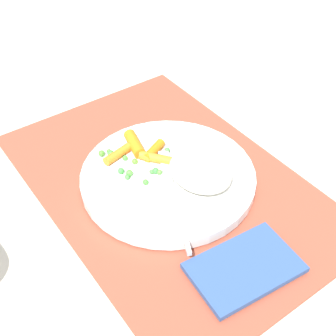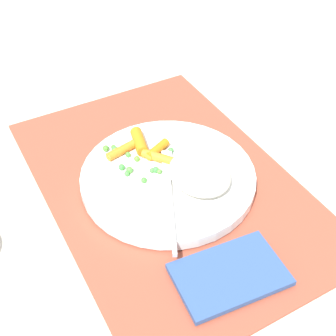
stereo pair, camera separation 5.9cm
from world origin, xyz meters
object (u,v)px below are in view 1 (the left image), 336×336
(carrot_portion, at_px, (139,150))
(fork, at_px, (172,187))
(napkin, at_px, (245,268))
(plate, at_px, (168,177))
(rice_mound, at_px, (200,170))

(carrot_portion, xyz_separation_m, fork, (-0.09, 0.00, -0.00))
(napkin, bearing_deg, fork, -0.60)
(plate, distance_m, carrot_portion, 0.06)
(rice_mound, xyz_separation_m, fork, (0.01, 0.05, -0.01))
(fork, height_order, napkin, fork)
(carrot_portion, relative_size, napkin, 0.73)
(fork, bearing_deg, napkin, 179.40)
(rice_mound, xyz_separation_m, carrot_portion, (0.09, 0.04, -0.01))
(plate, relative_size, napkin, 1.92)
(rice_mound, relative_size, napkin, 0.75)
(carrot_portion, height_order, napkin, carrot_portion)
(plate, height_order, rice_mound, rice_mound)
(plate, xyz_separation_m, fork, (-0.03, 0.01, 0.01))
(carrot_portion, bearing_deg, fork, 178.08)
(carrot_portion, xyz_separation_m, napkin, (-0.24, 0.00, -0.02))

